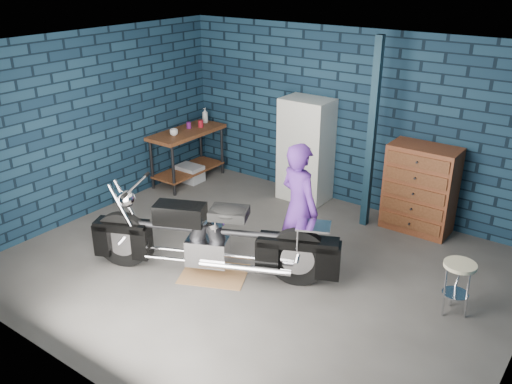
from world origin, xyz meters
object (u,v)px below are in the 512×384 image
person (299,208)px  tool_chest (420,189)px  workbench (188,156)px  shop_stool (456,289)px  motorcycle (213,233)px  locker (306,150)px  storage_bin (190,173)px

person → tool_chest: 2.07m
workbench → shop_stool: workbench is taller
motorcycle → locker: (-0.32, 2.65, 0.25)m
motorcycle → shop_stool: (2.64, 0.94, -0.26)m
locker → tool_chest: bearing=0.0°
motorcycle → workbench: bearing=113.5°
motorcycle → storage_bin: size_ratio=5.80×
tool_chest → shop_stool: 2.04m
person → storage_bin: (-3.06, 1.35, -0.68)m
storage_bin → workbench: bearing=179.6°
locker → shop_stool: locker is taller
workbench → locker: bearing=15.1°
storage_bin → shop_stool: shop_stool is taller
motorcycle → storage_bin: (-2.32, 2.10, -0.43)m
tool_chest → workbench: bearing=-172.0°
storage_bin → person: bearing=-23.7°
workbench → storage_bin: (0.02, -0.00, -0.32)m
storage_bin → shop_stool: size_ratio=0.71×
workbench → tool_chest: (3.90, 0.55, 0.17)m
storage_bin → locker: locker is taller
person → locker: person is taller
workbench → locker: 2.13m
person → locker: 2.17m
person → storage_bin: size_ratio=3.67×
workbench → shop_stool: bearing=-13.1°
workbench → motorcycle: motorcycle is taller
workbench → storage_bin: 0.32m
workbench → tool_chest: bearing=8.0°
motorcycle → storage_bin: 3.16m
tool_chest → storage_bin: bearing=-172.0°
locker → shop_stool: 3.45m
workbench → person: (3.08, -1.35, 0.37)m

